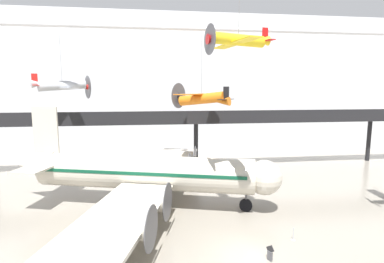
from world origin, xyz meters
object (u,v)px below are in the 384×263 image
at_px(airliner_silver_main, 144,173).
at_px(stanchion_barrier, 293,237).
at_px(suspended_plane_orange_highwing, 202,98).
at_px(suspended_plane_yellow_lowwing, 238,40).
at_px(info_sign_pedestal, 270,254).
at_px(suspended_plane_silver_racer, 62,86).

height_order(airliner_silver_main, stanchion_barrier, airliner_silver_main).
distance_m(suspended_plane_orange_highwing, suspended_plane_yellow_lowwing, 15.79).
height_order(suspended_plane_orange_highwing, stanchion_barrier, suspended_plane_orange_highwing).
height_order(suspended_plane_yellow_lowwing, stanchion_barrier, suspended_plane_yellow_lowwing).
bearing_deg(suspended_plane_orange_highwing, suspended_plane_yellow_lowwing, 130.17).
height_order(stanchion_barrier, info_sign_pedestal, info_sign_pedestal).
bearing_deg(suspended_plane_silver_racer, stanchion_barrier, -68.32).
bearing_deg(airliner_silver_main, info_sign_pedestal, -35.41).
relative_size(airliner_silver_main, stanchion_barrier, 30.48).
distance_m(suspended_plane_orange_highwing, info_sign_pedestal, 22.16).
bearing_deg(airliner_silver_main, stanchion_barrier, -20.50).
height_order(airliner_silver_main, info_sign_pedestal, airliner_silver_main).
relative_size(suspended_plane_yellow_lowwing, stanchion_barrier, 6.17).
bearing_deg(stanchion_barrier, info_sign_pedestal, -140.11).
xyz_separation_m(stanchion_barrier, info_sign_pedestal, (-3.04, -2.54, 0.13)).
bearing_deg(suspended_plane_yellow_lowwing, suspended_plane_silver_racer, -56.27).
bearing_deg(suspended_plane_yellow_lowwing, suspended_plane_orange_highwing, -99.08).
distance_m(suspended_plane_yellow_lowwing, stanchion_barrier, 16.60).
xyz_separation_m(airliner_silver_main, suspended_plane_orange_highwing, (7.44, 7.59, 7.57)).
distance_m(suspended_plane_silver_racer, stanchion_barrier, 33.86).
bearing_deg(suspended_plane_silver_racer, airliner_silver_main, -73.48).
height_order(airliner_silver_main, suspended_plane_yellow_lowwing, suspended_plane_yellow_lowwing).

